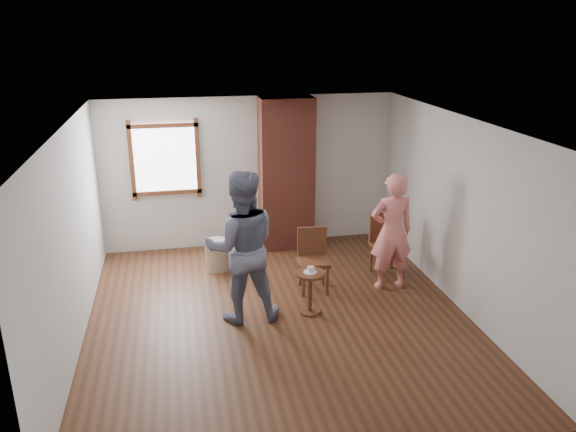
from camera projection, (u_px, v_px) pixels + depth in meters
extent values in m
plane|color=brown|center=(279.00, 317.00, 7.53)|extent=(5.50, 5.50, 0.00)
cube|color=silver|center=(249.00, 172.00, 9.65)|extent=(5.00, 0.04, 2.60)
cube|color=silver|center=(71.00, 241.00, 6.64)|extent=(0.04, 5.50, 2.60)
cube|color=silver|center=(460.00, 214.00, 7.57)|extent=(0.04, 5.50, 2.60)
cube|color=white|center=(278.00, 124.00, 6.68)|extent=(5.00, 5.50, 0.04)
cube|color=brown|center=(165.00, 160.00, 9.25)|extent=(1.14, 0.06, 1.34)
cube|color=white|center=(165.00, 159.00, 9.27)|extent=(1.00, 0.02, 1.20)
cube|color=#9B4637|center=(286.00, 174.00, 9.53)|extent=(0.90, 0.50, 2.60)
cylinder|color=tan|center=(217.00, 255.00, 8.92)|extent=(0.44, 0.44, 0.49)
cylinder|color=black|center=(249.00, 263.00, 9.06)|extent=(0.16, 0.16, 0.14)
cube|color=brown|center=(314.00, 261.00, 8.14)|extent=(0.47, 0.47, 0.05)
cylinder|color=brown|center=(303.00, 282.00, 8.04)|extent=(0.04, 0.04, 0.46)
cylinder|color=brown|center=(327.00, 280.00, 8.07)|extent=(0.04, 0.04, 0.46)
cylinder|color=brown|center=(300.00, 271.00, 8.36)|extent=(0.04, 0.04, 0.46)
cylinder|color=brown|center=(323.00, 270.00, 8.40)|extent=(0.04, 0.04, 0.46)
cube|color=brown|center=(312.00, 242.00, 8.25)|extent=(0.43, 0.08, 0.46)
cube|color=brown|center=(388.00, 246.00, 8.64)|extent=(0.50, 0.50, 0.05)
cylinder|color=brown|center=(382.00, 267.00, 8.50)|extent=(0.04, 0.04, 0.48)
cylinder|color=brown|center=(403.00, 264.00, 8.61)|extent=(0.04, 0.04, 0.48)
cylinder|color=brown|center=(371.00, 257.00, 8.83)|extent=(0.04, 0.04, 0.48)
cylinder|color=brown|center=(392.00, 255.00, 8.94)|extent=(0.04, 0.04, 0.48)
cube|color=brown|center=(383.00, 227.00, 8.75)|extent=(0.45, 0.10, 0.48)
cylinder|color=brown|center=(310.00, 274.00, 7.47)|extent=(0.40, 0.40, 0.04)
cylinder|color=brown|center=(310.00, 293.00, 7.57)|extent=(0.06, 0.06, 0.54)
cylinder|color=brown|center=(310.00, 311.00, 7.66)|extent=(0.28, 0.28, 0.03)
cylinder|color=white|center=(310.00, 272.00, 7.46)|extent=(0.18, 0.18, 0.01)
cube|color=white|center=(311.00, 270.00, 7.45)|extent=(0.08, 0.07, 0.06)
imported|color=#141637|center=(241.00, 247.00, 7.21)|extent=(0.99, 0.78, 2.03)
imported|color=#FC857E|center=(392.00, 232.00, 8.11)|extent=(0.64, 0.42, 1.76)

